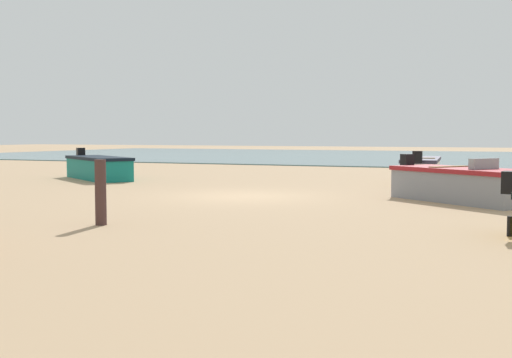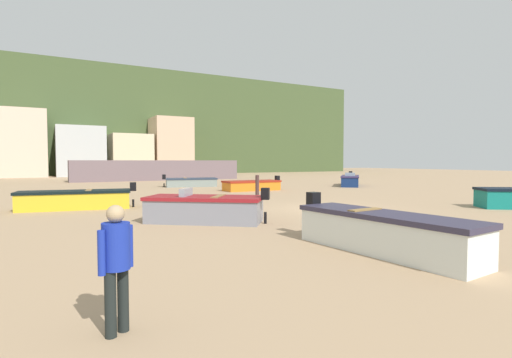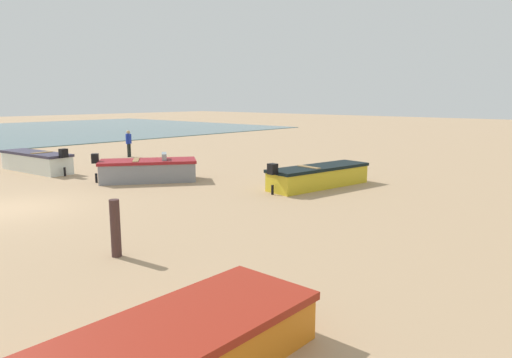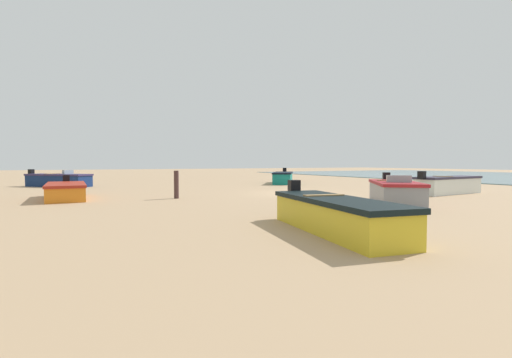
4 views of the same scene
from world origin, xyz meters
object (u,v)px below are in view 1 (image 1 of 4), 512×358
Objects in this scene: boat_grey_0 at (462,184)px; boat_teal_3 at (98,168)px; boat_white_2 at (421,170)px; mooring_post_near_water at (101,192)px.

boat_teal_3 is (14.53, -3.36, -0.00)m from boat_grey_0.
boat_grey_0 is 0.94× the size of boat_teal_3.
boat_white_2 reaches higher than boat_grey_0.
mooring_post_near_water is at bearing 71.92° from boat_teal_3.
boat_teal_3 is 13.71m from mooring_post_near_water.
mooring_post_near_water is (-8.30, 10.90, 0.19)m from boat_teal_3.
boat_grey_0 is at bearing 111.63° from boat_teal_3.
boat_grey_0 is 14.92m from boat_teal_3.
boat_white_2 is at bearing -124.81° from boat_grey_0.
boat_white_2 is 12.83m from boat_teal_3.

